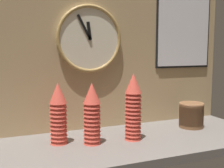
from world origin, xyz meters
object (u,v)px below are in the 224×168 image
Objects in this scene: menu_board at (184,22)px; cup_stack_center at (92,114)px; cup_stack_center_left at (58,113)px; wall_clock at (90,39)px; cup_stack_center_right at (133,107)px; bowl_stack_far_right at (191,115)px.

cup_stack_center is at bearing -159.88° from menu_board.
menu_board is (82.20, 18.23, 46.19)cm from cup_stack_center_left.
cup_stack_center_right is at bearing -60.69° from wall_clock.
cup_stack_center_left is at bearing -140.48° from wall_clock.
cup_stack_center_right is at bearing -3.07° from cup_stack_center.
cup_stack_center_right is 2.33× the size of bowl_stack_far_right.
cup_stack_center_left is 35.95cm from cup_stack_center_right.
menu_board is at bearing 20.12° from cup_stack_center.
bowl_stack_far_right is 0.25× the size of menu_board.
cup_stack_center_left is 15.93cm from cup_stack_center.
bowl_stack_far_right is (75.80, -0.07, -7.20)cm from cup_stack_center_left.
menu_board is (61.18, 0.88, 10.85)cm from wall_clock.
cup_stack_center_left and cup_stack_center have the same top height.
wall_clock reaches higher than cup_stack_center_right.
cup_stack_center_left is at bearing 167.65° from cup_stack_center_right.
menu_board reaches higher than cup_stack_center_left.
wall_clock is (-54.78, 17.41, 42.55)cm from bowl_stack_far_right.
menu_board is at bearing 70.72° from bowl_stack_far_right.
cup_stack_center_left is at bearing 155.61° from cup_stack_center.
menu_board is (47.13, 25.91, 44.27)cm from cup_stack_center_right.
menu_board reaches higher than bowl_stack_far_right.
cup_stack_center is 20.68cm from cup_stack_center_right.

